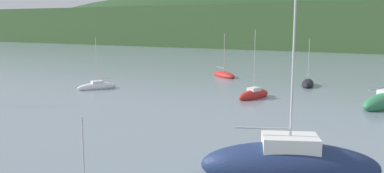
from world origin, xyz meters
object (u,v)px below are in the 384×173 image
sailboat_far_5 (224,75)px  sailboat_far_9 (97,87)px  sailboat_mid_10 (289,165)px  sailboat_far_11 (308,84)px  sailboat_far_0 (254,95)px

sailboat_far_5 → sailboat_far_9: bearing=-79.4°
sailboat_mid_10 → sailboat_far_9: bearing=125.7°
sailboat_far_9 → sailboat_far_5: bearing=-176.1°
sailboat_far_5 → sailboat_far_11: sailboat_far_5 is taller
sailboat_far_5 → sailboat_far_9: (-8.06, -16.08, 0.03)m
sailboat_far_0 → sailboat_mid_10: bearing=-139.5°
sailboat_far_11 → sailboat_far_5: bearing=-114.1°
sailboat_far_0 → sailboat_far_5: size_ratio=1.13×
sailboat_far_0 → sailboat_far_9: (-17.05, -2.97, -0.04)m
sailboat_far_11 → sailboat_far_0: bearing=-25.7°
sailboat_far_9 → sailboat_far_11: 23.84m
sailboat_far_9 → sailboat_far_11: sailboat_far_9 is taller
sailboat_far_0 → sailboat_far_5: 15.89m
sailboat_far_9 → sailboat_mid_10: size_ratio=0.51×
sailboat_far_5 → sailboat_far_11: (11.80, -2.89, 0.01)m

